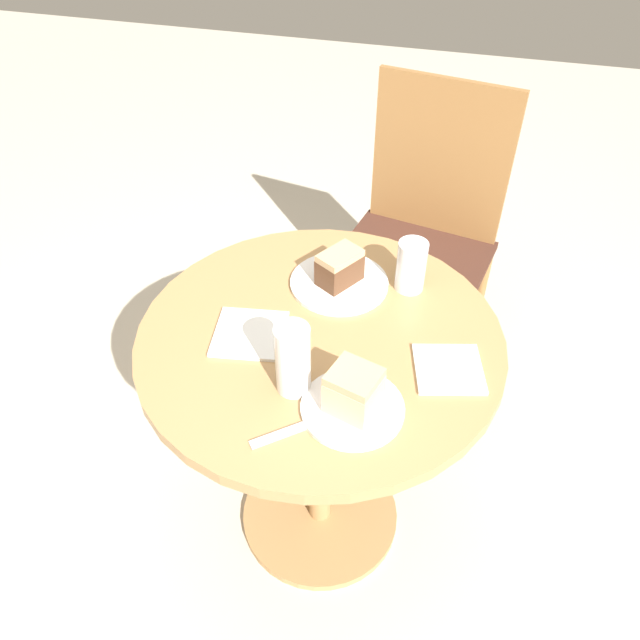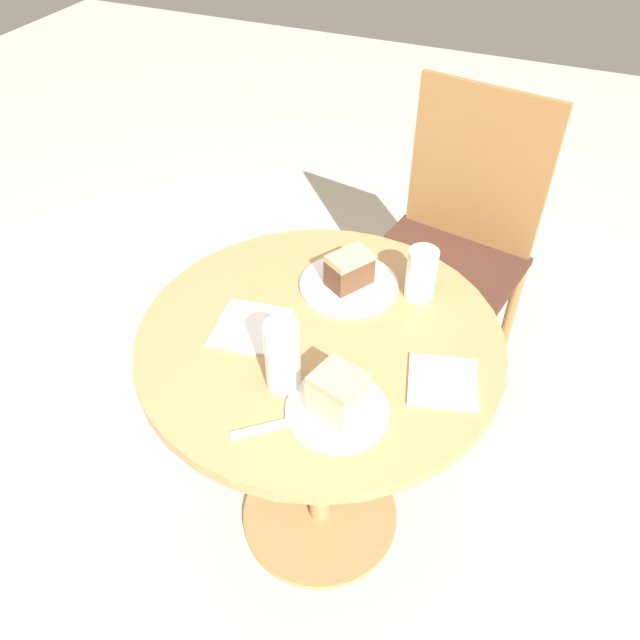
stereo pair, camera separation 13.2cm
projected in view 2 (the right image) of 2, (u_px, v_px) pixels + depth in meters
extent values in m
plane|color=beige|center=(320.00, 516.00, 1.85)|extent=(8.00, 8.00, 0.00)
cylinder|color=tan|center=(320.00, 513.00, 1.85)|extent=(0.45, 0.45, 0.03)
cylinder|color=tan|center=(320.00, 440.00, 1.60)|extent=(0.06, 0.06, 0.69)
cylinder|color=tan|center=(320.00, 339.00, 1.36)|extent=(0.80, 0.80, 0.03)
cylinder|color=olive|center=(342.00, 338.00, 2.10)|extent=(0.04, 0.04, 0.43)
cylinder|color=olive|center=(460.00, 391.00, 1.93)|extent=(0.04, 0.04, 0.43)
cylinder|color=olive|center=(402.00, 273.00, 2.37)|extent=(0.04, 0.04, 0.43)
cylinder|color=olive|center=(510.00, 315.00, 2.19)|extent=(0.04, 0.04, 0.43)
cube|color=#47281E|center=(436.00, 274.00, 1.99)|extent=(0.55, 0.55, 0.03)
cube|color=olive|center=(478.00, 168.00, 1.95)|extent=(0.44, 0.10, 0.52)
cylinder|color=white|center=(337.00, 411.00, 1.18)|extent=(0.20, 0.20, 0.01)
cylinder|color=white|center=(349.00, 285.00, 1.46)|extent=(0.23, 0.23, 0.01)
cube|color=beige|center=(338.00, 396.00, 1.16)|extent=(0.11, 0.11, 0.07)
cube|color=tan|center=(338.00, 379.00, 1.13)|extent=(0.11, 0.10, 0.02)
cube|color=brown|center=(349.00, 272.00, 1.44)|extent=(0.11, 0.12, 0.07)
cube|color=tan|center=(350.00, 258.00, 1.41)|extent=(0.11, 0.12, 0.02)
cylinder|color=beige|center=(283.00, 363.00, 1.20)|extent=(0.06, 0.06, 0.12)
cylinder|color=white|center=(283.00, 356.00, 1.19)|extent=(0.07, 0.07, 0.16)
cylinder|color=silver|center=(420.00, 282.00, 1.42)|extent=(0.06, 0.06, 0.08)
cylinder|color=white|center=(421.00, 274.00, 1.40)|extent=(0.07, 0.07, 0.12)
cube|color=white|center=(251.00, 327.00, 1.36)|extent=(0.17, 0.17, 0.01)
cube|color=silver|center=(274.00, 426.00, 1.16)|extent=(0.14, 0.12, 0.00)
cube|color=white|center=(443.00, 381.00, 1.24)|extent=(0.17, 0.17, 0.01)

